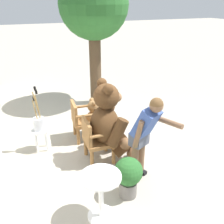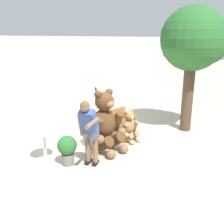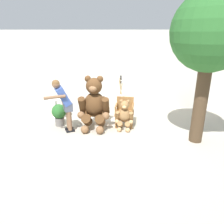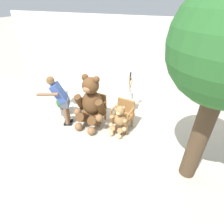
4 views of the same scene
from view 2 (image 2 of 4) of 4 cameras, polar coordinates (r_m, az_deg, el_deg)
ground_plane at (r=6.50m, az=3.72°, el=-8.49°), size 60.00×60.00×0.00m
back_wall at (r=7.77m, az=-9.82°, el=6.31°), size 10.00×0.16×2.80m
wooden_chair_left at (r=6.42m, az=-3.01°, el=-4.33°), size 0.58×0.54×0.86m
wooden_chair_right at (r=7.02m, az=2.27°, el=-2.48°), size 0.60×0.57×0.86m
teddy_bear_large at (r=6.13m, az=-1.39°, el=-2.29°), size 0.94×0.90×1.57m
teddy_bear_small at (r=6.84m, az=4.04°, el=-3.22°), size 0.54×0.53×0.90m
person_visitor at (r=5.36m, az=-5.28°, el=-3.53°), size 0.69×0.69×1.54m
white_stool at (r=7.58m, az=-3.56°, el=-1.89°), size 0.34×0.34×0.46m
brush_bucket at (r=7.50m, az=-3.61°, el=0.14°), size 0.22×0.22×0.92m
round_side_table at (r=5.97m, az=-15.19°, el=-6.71°), size 0.56×0.56×0.72m
patio_tree at (r=7.72m, az=18.49°, el=15.00°), size 1.91×1.82×3.64m
potted_plant at (r=5.70m, az=-10.20°, el=-8.09°), size 0.44×0.44×0.68m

